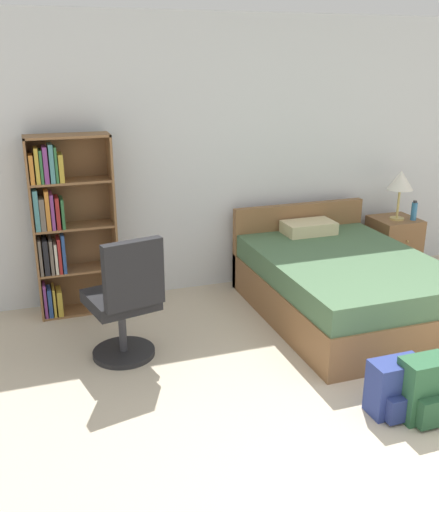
% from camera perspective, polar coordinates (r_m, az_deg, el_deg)
% --- Properties ---
extents(wall_back, '(9.00, 0.06, 2.60)m').
position_cam_1_polar(wall_back, '(5.68, 2.87, 10.02)').
color(wall_back, silver).
rests_on(wall_back, ground_plane).
extents(bookshelf, '(0.71, 0.27, 1.60)m').
position_cam_1_polar(bookshelf, '(5.15, -15.34, 3.03)').
color(bookshelf, brown).
rests_on(bookshelf, ground_plane).
extents(bed, '(1.41, 1.96, 0.82)m').
position_cam_1_polar(bed, '(5.23, 12.10, -2.69)').
color(bed, brown).
rests_on(bed, ground_plane).
extents(office_chair, '(0.57, 0.65, 1.01)m').
position_cam_1_polar(office_chair, '(4.31, -9.38, -4.61)').
color(office_chair, '#232326').
rests_on(office_chair, ground_plane).
extents(nightstand, '(0.45, 0.47, 0.61)m').
position_cam_1_polar(nightstand, '(6.35, 16.94, 0.95)').
color(nightstand, brown).
rests_on(nightstand, ground_plane).
extents(table_lamp, '(0.26, 0.26, 0.51)m').
position_cam_1_polar(table_lamp, '(6.14, 17.66, 7.11)').
color(table_lamp, tan).
rests_on(table_lamp, nightstand).
extents(water_bottle, '(0.06, 0.06, 0.21)m').
position_cam_1_polar(water_bottle, '(6.23, 18.88, 4.29)').
color(water_bottle, teal).
rests_on(water_bottle, nightstand).
extents(backpack_green, '(0.31, 0.26, 0.42)m').
position_cam_1_polar(backpack_green, '(3.96, 19.86, -12.56)').
color(backpack_green, '#2D603D').
rests_on(backpack_green, ground_plane).
extents(backpack_blue, '(0.35, 0.26, 0.37)m').
position_cam_1_polar(backpack_blue, '(3.97, 17.28, -12.56)').
color(backpack_blue, navy).
rests_on(backpack_blue, ground_plane).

